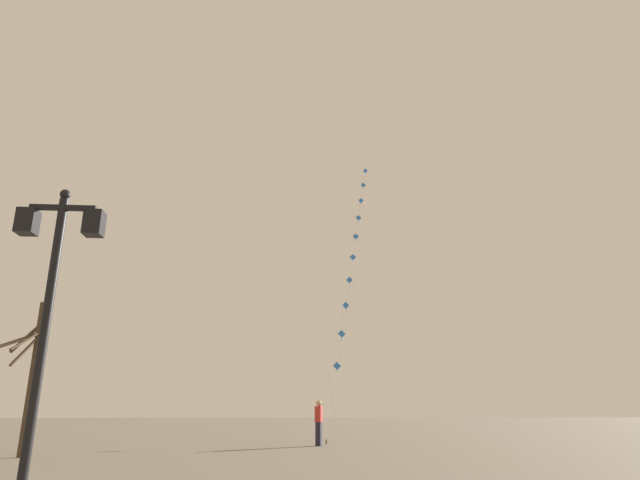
% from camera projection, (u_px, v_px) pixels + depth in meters
% --- Properties ---
extents(ground_plane, '(160.00, 160.00, 0.00)m').
position_uv_depth(ground_plane, '(275.00, 447.00, 20.73)').
color(ground_plane, '#756B5B').
extents(twin_lantern_lamp_post, '(1.30, 0.28, 4.72)m').
position_uv_depth(twin_lantern_lamp_post, '(53.00, 278.00, 8.29)').
color(twin_lantern_lamp_post, black).
rests_on(twin_lantern_lamp_post, ground_plane).
extents(kite_train, '(4.26, 12.75, 18.32)m').
position_uv_depth(kite_train, '(352.00, 261.00, 31.58)').
color(kite_train, brown).
rests_on(kite_train, ground_plane).
extents(kite_flyer, '(0.35, 0.63, 1.71)m').
position_uv_depth(kite_flyer, '(319.00, 421.00, 21.37)').
color(kite_flyer, '#1E1E2D').
rests_on(kite_flyer, ground_plane).
extents(bare_tree, '(1.29, 2.18, 4.61)m').
position_uv_depth(bare_tree, '(32.00, 371.00, 16.73)').
color(bare_tree, '#423323').
rests_on(bare_tree, ground_plane).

